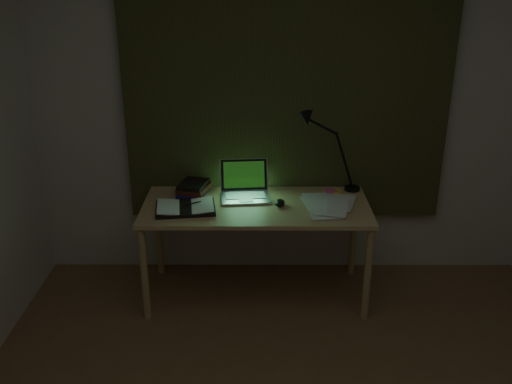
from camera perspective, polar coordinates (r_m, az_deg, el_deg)
wall_back at (r=3.95m, az=3.02°, el=8.70°), size 3.50×0.00×2.50m
curtain at (r=3.87m, az=3.11°, el=11.44°), size 2.20×0.06×2.00m
desk at (r=3.89m, az=0.00°, el=-5.88°), size 1.49×0.65×0.68m
laptop at (r=3.79m, az=-1.07°, el=0.95°), size 0.36×0.40×0.24m
open_textbook at (r=3.69m, az=-7.06°, el=-1.53°), size 0.41×0.32×0.03m
book_stack at (r=3.92m, az=-6.33°, el=0.40°), size 0.20×0.24×0.09m
loose_papers at (r=3.75m, az=7.40°, el=-1.27°), size 0.32×0.34×0.02m
mouse at (r=3.73m, az=2.38°, el=-1.08°), size 0.07×0.11×0.04m
sticky_yellow at (r=3.97m, az=8.03°, el=0.04°), size 0.09×0.09×0.01m
sticky_pink at (r=3.96m, az=7.45°, el=0.05°), size 0.10×0.10×0.02m
desk_lamp at (r=3.94m, az=9.84°, el=4.09°), size 0.43×0.36×0.58m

